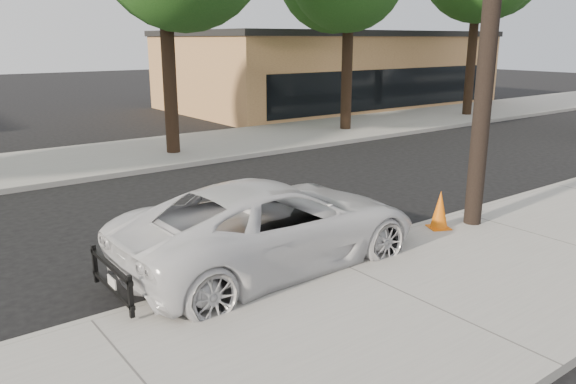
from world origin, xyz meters
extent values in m
plane|color=black|center=(0.00, 0.00, 0.00)|extent=(120.00, 120.00, 0.00)
cube|color=gray|center=(0.00, -4.30, 0.07)|extent=(90.00, 4.40, 0.15)
cube|color=gray|center=(0.00, 8.50, 0.07)|extent=(90.00, 5.00, 0.15)
cube|color=#9E9B93|center=(0.00, -2.10, 0.07)|extent=(90.00, 0.12, 0.16)
cube|color=#AD7548|center=(16.00, 16.00, 2.00)|extent=(18.00, 10.00, 4.00)
cylinder|color=black|center=(2.00, 7.80, 2.53)|extent=(0.44, 0.44, 4.75)
cylinder|color=black|center=(10.00, 8.10, 2.35)|extent=(0.44, 0.44, 4.40)
cylinder|color=black|center=(18.00, 7.90, 2.45)|extent=(0.44, 0.44, 4.60)
imported|color=silver|center=(-0.76, -1.79, 0.75)|extent=(5.44, 2.60, 1.50)
cube|color=orange|center=(2.79, -2.50, 0.16)|extent=(0.52, 0.52, 0.02)
cone|color=orange|center=(2.79, -2.50, 0.53)|extent=(0.47, 0.47, 0.77)
camera|label=1|loc=(-5.96, -9.16, 3.79)|focal=35.00mm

